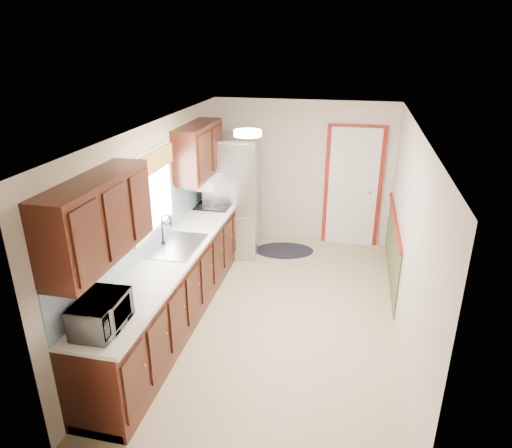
% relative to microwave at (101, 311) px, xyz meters
% --- Properties ---
extents(room_shell, '(3.20, 5.20, 2.52)m').
position_rel_microwave_xyz_m(room_shell, '(1.20, 1.95, 0.08)').
color(room_shell, tan).
rests_on(room_shell, ground).
extents(kitchen_run, '(0.63, 4.00, 2.20)m').
position_rel_microwave_xyz_m(kitchen_run, '(-0.04, 1.66, -0.31)').
color(kitchen_run, '#33130B').
rests_on(kitchen_run, ground).
extents(back_wall_trim, '(1.12, 2.30, 2.08)m').
position_rel_microwave_xyz_m(back_wall_trim, '(2.19, 4.16, -0.23)').
color(back_wall_trim, maroon).
rests_on(back_wall_trim, ground).
extents(ceiling_fixture, '(0.30, 0.30, 0.06)m').
position_rel_microwave_xyz_m(ceiling_fixture, '(0.90, 1.75, 1.24)').
color(ceiling_fixture, '#FFD88C').
rests_on(ceiling_fixture, room_shell).
extents(microwave, '(0.32, 0.55, 0.36)m').
position_rel_microwave_xyz_m(microwave, '(0.00, 0.00, 0.00)').
color(microwave, white).
rests_on(microwave, kitchen_run).
extents(refrigerator, '(0.88, 0.84, 1.92)m').
position_rel_microwave_xyz_m(refrigerator, '(0.18, 3.70, -0.16)').
color(refrigerator, '#B7B7BC').
rests_on(refrigerator, ground).
extents(rug, '(1.08, 0.80, 0.01)m').
position_rel_microwave_xyz_m(rug, '(1.01, 3.85, -1.11)').
color(rug, black).
rests_on(rug, ground).
extents(cooktop, '(0.51, 0.61, 0.02)m').
position_rel_microwave_xyz_m(cooktop, '(0.01, 3.29, -0.17)').
color(cooktop, black).
rests_on(cooktop, kitchen_run).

